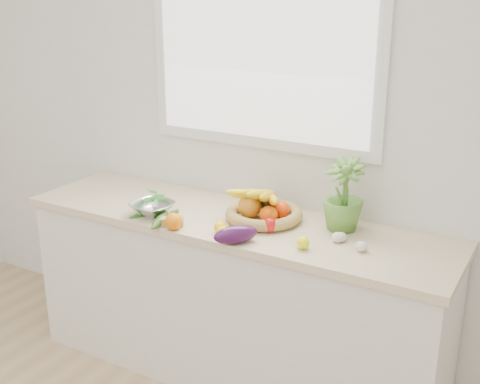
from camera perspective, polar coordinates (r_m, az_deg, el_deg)
The scene contains 20 objects.
back_wall at distance 3.14m, azimuth 2.14°, elevation 6.97°, with size 4.50×0.02×2.70m, color white.
counter_cabinet at distance 3.22m, azimuth -0.60°, elevation -10.25°, with size 2.20×0.58×0.86m, color silver.
countertop at distance 3.03m, azimuth -0.63°, elevation -2.79°, with size 2.24×0.62×0.04m, color beige.
window_frame at distance 3.07m, azimuth 2.10°, elevation 14.23°, with size 1.30×0.03×1.10m, color white.
window_pane at distance 3.06m, azimuth 1.92°, elevation 14.21°, with size 1.18×0.01×0.98m, color white.
orange_loose at distance 2.88m, azimuth -6.31°, elevation -2.79°, with size 0.08×0.08×0.08m, color orange.
lemon_a at distance 2.83m, azimuth -1.89°, elevation -3.35°, with size 0.06×0.07×0.06m, color yellow.
lemon_b at distance 2.77m, azimuth -1.65°, elevation -3.81°, with size 0.06×0.07×0.06m, color yellow.
lemon_c at distance 2.67m, azimuth 5.98°, elevation -4.79°, with size 0.06×0.07×0.06m, color #FDFF0D.
apple at distance 2.83m, azimuth 2.84°, elevation -3.14°, with size 0.07×0.07×0.07m, color red.
ginger at distance 2.94m, azimuth -6.59°, elevation -2.79°, with size 0.12×0.05×0.04m, color tan.
garlic_a at distance 2.76m, azimuth 9.25°, elevation -4.26°, with size 0.06×0.06×0.05m, color white.
garlic_b at distance 2.77m, azimuth 9.55°, elevation -4.23°, with size 0.05×0.05×0.04m, color beige.
garlic_c at distance 2.69m, azimuth 11.43°, elevation -5.08°, with size 0.05×0.05×0.05m, color white.
eggplant at distance 2.71m, azimuth -0.40°, elevation -4.07°, with size 0.08×0.21×0.08m, color #39103D.
cucumber at distance 2.95m, azimuth -7.60°, elevation -2.68°, with size 0.04×0.22×0.04m, color #295418.
radish at distance 2.73m, azimuth -1.08°, elevation -4.54°, with size 0.03×0.03×0.03m, color red.
potted_herb at distance 2.86m, azimuth 9.80°, elevation -0.20°, with size 0.20×0.20×0.35m, color #568D33.
fruit_basket at distance 2.97m, azimuth 2.22°, elevation -1.68°, with size 0.42×0.42×0.19m.
colander_with_spinach at distance 3.06m, azimuth -8.31°, elevation -1.19°, with size 0.23×0.23×0.12m.
Camera 1 is at (1.44, -0.47, 1.99)m, focal length 45.00 mm.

